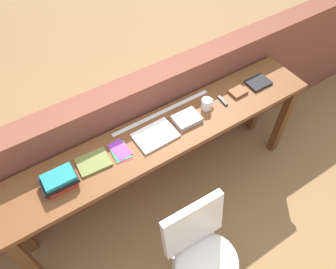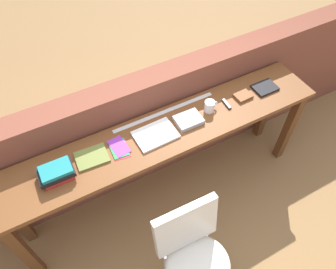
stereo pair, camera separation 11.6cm
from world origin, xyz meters
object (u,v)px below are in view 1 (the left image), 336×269
object	(u,v)px
multitool_folded	(223,101)
book_repair_rightmost	(258,83)
pamphlet_pile_colourful	(120,151)
leather_journal_brown	(238,92)
magazine_cycling	(93,162)
chair_white_moulded	(202,250)
mug	(207,104)
book_open_centre	(155,135)
book_stack_leftmost	(59,180)

from	to	relation	value
multitool_folded	book_repair_rightmost	distance (m)	0.37
pamphlet_pile_colourful	leather_journal_brown	xyz separation A→B (m)	(1.05, 0.00, 0.01)
magazine_cycling	leather_journal_brown	distance (m)	1.25
chair_white_moulded	mug	xyz separation A→B (m)	(0.58, 0.77, 0.40)
pamphlet_pile_colourful	multitool_folded	world-z (taller)	multitool_folded
pamphlet_pile_colourful	multitool_folded	size ratio (longest dim) A/B	1.82
leather_journal_brown	book_open_centre	bearing A→B (deg)	179.55
chair_white_moulded	pamphlet_pile_colourful	bearing A→B (deg)	102.14
magazine_cycling	book_repair_rightmost	xyz separation A→B (m)	(1.46, -0.02, 0.00)
book_repair_rightmost	leather_journal_brown	bearing A→B (deg)	179.02
chair_white_moulded	book_stack_leftmost	distance (m)	1.03
mug	multitool_folded	bearing A→B (deg)	-5.26
pamphlet_pile_colourful	leather_journal_brown	bearing A→B (deg)	0.09
book_stack_leftmost	mug	distance (m)	1.18
pamphlet_pile_colourful	mug	xyz separation A→B (m)	(0.74, 0.01, 0.04)
pamphlet_pile_colourful	multitool_folded	bearing A→B (deg)	-0.34
mug	multitool_folded	distance (m)	0.15
magazine_cycling	leather_journal_brown	bearing A→B (deg)	3.30
pamphlet_pile_colourful	book_open_centre	size ratio (longest dim) A/B	0.68
leather_journal_brown	book_repair_rightmost	distance (m)	0.21
leather_journal_brown	book_repair_rightmost	xyz separation A→B (m)	(0.21, -0.00, -0.00)
book_open_centre	leather_journal_brown	xyz separation A→B (m)	(0.78, 0.02, 0.00)
leather_journal_brown	magazine_cycling	bearing A→B (deg)	177.66
chair_white_moulded	pamphlet_pile_colourful	xyz separation A→B (m)	(-0.16, 0.76, 0.36)
chair_white_moulded	pamphlet_pile_colourful	world-z (taller)	same
book_stack_leftmost	book_open_centre	bearing A→B (deg)	0.47
magazine_cycling	book_repair_rightmost	size ratio (longest dim) A/B	1.14
book_stack_leftmost	leather_journal_brown	distance (m)	1.49
leather_journal_brown	book_repair_rightmost	world-z (taller)	leather_journal_brown
pamphlet_pile_colourful	book_stack_leftmost	bearing A→B (deg)	-177.09
book_open_centre	leather_journal_brown	size ratio (longest dim) A/B	2.27
book_stack_leftmost	pamphlet_pile_colourful	bearing A→B (deg)	2.91
book_stack_leftmost	mug	xyz separation A→B (m)	(1.18, 0.03, -0.00)
mug	leather_journal_brown	distance (m)	0.31
book_repair_rightmost	magazine_cycling	bearing A→B (deg)	179.51
pamphlet_pile_colourful	book_repair_rightmost	xyz separation A→B (m)	(1.27, -0.00, 0.00)
book_open_centre	book_repair_rightmost	bearing A→B (deg)	-0.74
multitool_folded	leather_journal_brown	world-z (taller)	leather_journal_brown
book_stack_leftmost	mug	size ratio (longest dim) A/B	2.07
book_open_centre	mug	size ratio (longest dim) A/B	2.68
magazine_cycling	mug	world-z (taller)	mug
chair_white_moulded	book_repair_rightmost	world-z (taller)	book_repair_rightmost
chair_white_moulded	magazine_cycling	distance (m)	0.93
chair_white_moulded	magazine_cycling	world-z (taller)	magazine_cycling
book_repair_rightmost	multitool_folded	bearing A→B (deg)	-179.41
mug	book_repair_rightmost	distance (m)	0.52
mug	book_repair_rightmost	xyz separation A→B (m)	(0.52, -0.01, -0.03)
chair_white_moulded	magazine_cycling	bearing A→B (deg)	114.69
magazine_cycling	leather_journal_brown	size ratio (longest dim) A/B	1.65
book_open_centre	leather_journal_brown	distance (m)	0.78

